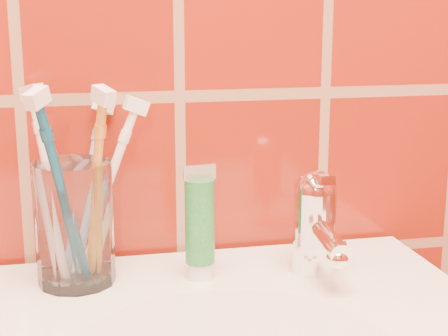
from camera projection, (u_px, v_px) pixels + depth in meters
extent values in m
cylinder|color=white|center=(75.00, 223.00, 0.74)|extent=(0.09, 0.09, 0.14)
cylinder|color=white|center=(200.00, 270.00, 0.76)|extent=(0.03, 0.03, 0.02)
cylinder|color=#1A702B|center=(200.00, 221.00, 0.75)|extent=(0.03, 0.03, 0.09)
cube|color=beige|center=(199.00, 172.00, 0.74)|extent=(0.04, 0.00, 0.02)
cylinder|color=white|center=(314.00, 232.00, 0.77)|extent=(0.05, 0.05, 0.09)
sphere|color=white|center=(315.00, 191.00, 0.76)|extent=(0.05, 0.05, 0.05)
cylinder|color=white|center=(326.00, 236.00, 0.74)|extent=(0.02, 0.09, 0.03)
cube|color=white|center=(319.00, 178.00, 0.75)|extent=(0.02, 0.06, 0.01)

